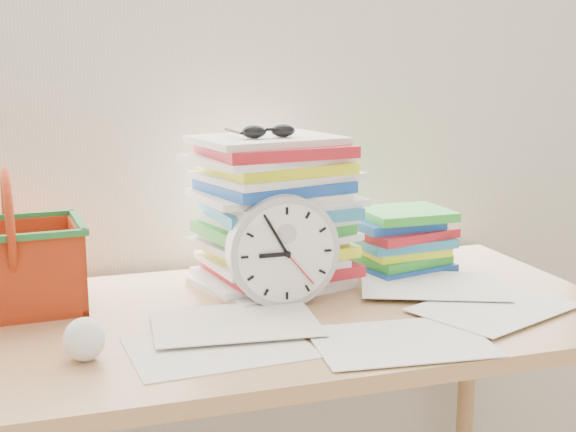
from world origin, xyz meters
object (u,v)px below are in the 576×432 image
object	(u,v)px
book_stack	(401,241)
paper_stack	(274,212)
desk	(258,349)
clock	(283,251)
basket	(10,242)

from	to	relation	value
book_stack	paper_stack	bearing A→B (deg)	-176.40
desk	clock	size ratio (longest dim) A/B	6.33
clock	book_stack	world-z (taller)	clock
clock	basket	xyz separation A→B (m)	(-0.50, 0.14, 0.02)
clock	desk	bearing A→B (deg)	-154.06
basket	desk	bearing A→B (deg)	-23.71
clock	book_stack	distance (m)	0.37
clock	basket	size ratio (longest dim) A/B	0.82
desk	basket	bearing A→B (deg)	159.41
desk	clock	bearing A→B (deg)	25.94
paper_stack	book_stack	bearing A→B (deg)	3.60
desk	paper_stack	xyz separation A→B (m)	(0.08, 0.16, 0.23)
clock	basket	world-z (taller)	basket
book_stack	basket	size ratio (longest dim) A/B	0.89
desk	book_stack	world-z (taller)	book_stack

